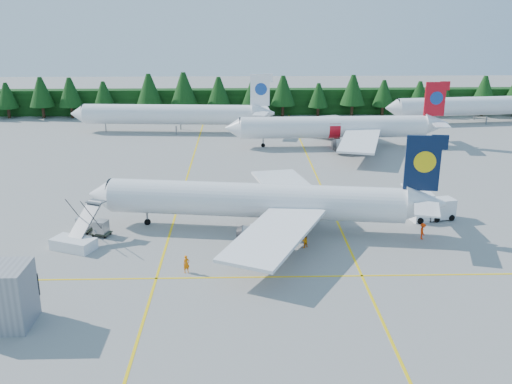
{
  "coord_description": "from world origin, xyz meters",
  "views": [
    {
      "loc": [
        -5.74,
        -55.97,
        25.09
      ],
      "look_at": [
        -3.89,
        9.92,
        3.5
      ],
      "focal_mm": 40.0,
      "sensor_mm": 36.0,
      "label": 1
    }
  ],
  "objects_px": {
    "airliner_red": "(330,128)",
    "airstairs": "(75,240)",
    "service_truck": "(433,210)",
    "airliner_navy": "(249,201)"
  },
  "relations": [
    {
      "from": "airliner_red",
      "to": "airstairs",
      "type": "bearing_deg",
      "value": -128.21
    },
    {
      "from": "service_truck",
      "to": "airliner_navy",
      "type": "bearing_deg",
      "value": 173.23
    },
    {
      "from": "airliner_red",
      "to": "service_truck",
      "type": "bearing_deg",
      "value": -81.27
    },
    {
      "from": "airliner_navy",
      "to": "service_truck",
      "type": "height_order",
      "value": "airliner_navy"
    },
    {
      "from": "airliner_navy",
      "to": "service_truck",
      "type": "relative_size",
      "value": 7.1
    },
    {
      "from": "airstairs",
      "to": "airliner_navy",
      "type": "bearing_deg",
      "value": 37.96
    },
    {
      "from": "service_truck",
      "to": "airstairs",
      "type": "bearing_deg",
      "value": 177.13
    },
    {
      "from": "airstairs",
      "to": "service_truck",
      "type": "height_order",
      "value": "airstairs"
    },
    {
      "from": "airstairs",
      "to": "service_truck",
      "type": "xyz_separation_m",
      "value": [
        41.52,
        7.48,
        0.38
      ]
    },
    {
      "from": "airliner_red",
      "to": "airstairs",
      "type": "distance_m",
      "value": 57.8
    }
  ]
}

